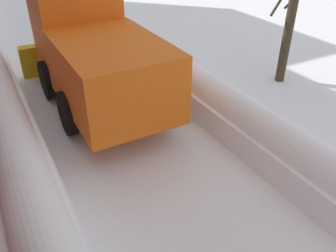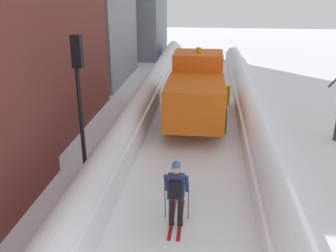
# 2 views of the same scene
# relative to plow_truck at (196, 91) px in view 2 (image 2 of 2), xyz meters

# --- Properties ---
(ground_plane) EXTENTS (80.00, 80.00, 0.00)m
(ground_plane) POSITION_rel_plow_truck_xyz_m (-0.05, -1.08, -1.48)
(ground_plane) COLOR white
(snowbank_left) EXTENTS (1.10, 36.00, 1.31)m
(snowbank_left) POSITION_rel_plow_truck_xyz_m (-2.50, -1.08, -0.85)
(snowbank_left) COLOR white
(snowbank_left) RESTS_ON ground
(snowbank_right) EXTENTS (1.10, 36.00, 1.08)m
(snowbank_right) POSITION_rel_plow_truck_xyz_m (2.41, -1.08, -0.99)
(snowbank_right) COLOR white
(snowbank_right) RESTS_ON ground
(plow_truck) EXTENTS (3.20, 5.98, 3.12)m
(plow_truck) POSITION_rel_plow_truck_xyz_m (0.00, 0.00, 0.00)
(plow_truck) COLOR orange
(plow_truck) RESTS_ON ground
(skier) EXTENTS (0.62, 1.80, 1.81)m
(skier) POSITION_rel_plow_truck_xyz_m (-0.21, -7.60, -0.48)
(skier) COLOR black
(skier) RESTS_ON ground
(traffic_light_pole) EXTENTS (0.28, 0.42, 4.48)m
(traffic_light_pole) POSITION_rel_plow_truck_xyz_m (-3.19, -5.54, 1.66)
(traffic_light_pole) COLOR black
(traffic_light_pole) RESTS_ON ground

